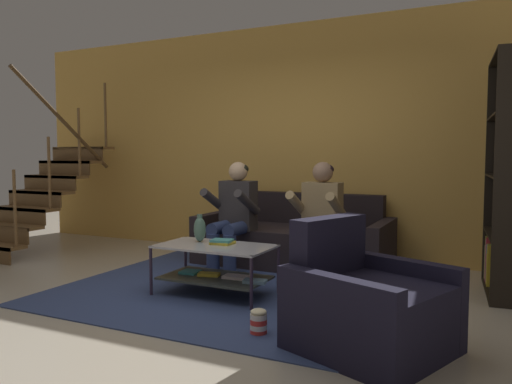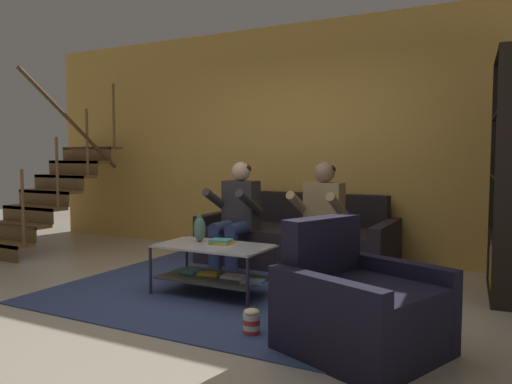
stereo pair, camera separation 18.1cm
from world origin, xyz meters
name	(u,v)px [view 1 (the left image)]	position (x,y,z in m)	size (l,w,h in m)	color
ground	(200,306)	(0.00, 0.00, 0.00)	(16.80, 16.80, 0.00)	#B7AB96
back_partition	(303,140)	(0.00, 2.46, 1.45)	(8.40, 0.12, 2.90)	gold
staircase_run	(42,189)	(-3.23, 1.23, 0.82)	(0.96, 1.79, 2.31)	brown
couch	(294,241)	(0.12, 1.86, 0.27)	(2.18, 0.99, 0.81)	black
person_seated_left	(234,211)	(-0.37, 1.29, 0.65)	(0.50, 0.58, 1.19)	navy
person_seated_right	(319,216)	(0.61, 1.29, 0.65)	(0.50, 0.58, 1.20)	navy
coffee_table	(216,263)	(-0.04, 0.34, 0.29)	(1.05, 0.58, 0.45)	#B5B4BB
area_rug	(254,280)	(0.03, 0.98, 0.01)	(3.14, 3.47, 0.01)	navy
vase	(200,229)	(-0.27, 0.44, 0.58)	(0.11, 0.11, 0.26)	#4B6F5F
book_stack	(222,242)	(-0.02, 0.42, 0.48)	(0.21, 0.19, 0.05)	gold
armchair	(367,307)	(1.48, -0.33, 0.28)	(1.13, 1.11, 0.84)	black
popcorn_tub	(259,322)	(0.73, -0.39, 0.09)	(0.12, 0.12, 0.18)	red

